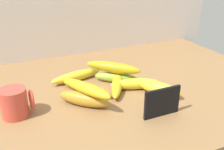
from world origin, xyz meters
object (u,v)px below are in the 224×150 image
object	(u,v)px
banana_3	(135,84)
banana_6	(84,99)
chalkboard_sign	(162,103)
coffee_mug	(15,103)
banana_8	(86,88)
banana_7	(113,67)
banana_1	(116,77)
banana_2	(117,84)
banana_0	(86,88)
banana_5	(159,88)
banana_4	(76,76)

from	to	relation	value
banana_3	banana_6	distance (cm)	19.27
chalkboard_sign	banana_6	world-z (taller)	chalkboard_sign
coffee_mug	banana_8	distance (cm)	19.77
coffee_mug	banana_7	bearing A→B (deg)	14.77
coffee_mug	banana_1	size ratio (longest dim) A/B	0.58
chalkboard_sign	coffee_mug	xyz separation A→B (cm)	(-36.64, 16.64, 0.25)
banana_2	banana_3	bearing A→B (deg)	-25.75
banana_0	banana_2	world-z (taller)	same
banana_7	banana_8	distance (cm)	18.65
banana_3	banana_7	distance (cm)	9.95
banana_1	banana_3	distance (cm)	8.20
banana_2	banana_5	distance (cm)	13.81
chalkboard_sign	banana_5	world-z (taller)	chalkboard_sign
banana_0	banana_1	bearing A→B (deg)	14.49
banana_0	banana_5	bearing A→B (deg)	-27.15
banana_4	banana_8	world-z (taller)	banana_8
coffee_mug	banana_5	size ratio (longest dim) A/B	0.59
banana_8	banana_4	bearing A→B (deg)	81.51
banana_7	banana_8	world-z (taller)	banana_8
coffee_mug	chalkboard_sign	bearing A→B (deg)	-24.43
banana_1	banana_4	bearing A→B (deg)	150.30
banana_1	banana_2	distance (cm)	5.15
coffee_mug	banana_2	xyz separation A→B (cm)	(32.59, 3.25, -2.36)
banana_1	banana_6	bearing A→B (deg)	-145.42
banana_0	banana_6	distance (cm)	8.07
chalkboard_sign	banana_0	world-z (taller)	chalkboard_sign
banana_3	banana_7	xyz separation A→B (cm)	(-4.38, 8.19, 3.57)
banana_0	banana_5	distance (cm)	23.52
chalkboard_sign	banana_3	bearing A→B (deg)	85.67
coffee_mug	banana_4	world-z (taller)	coffee_mug
banana_2	banana_6	size ratio (longest dim) A/B	1.21
banana_6	coffee_mug	bearing A→B (deg)	172.21
banana_0	banana_1	xyz separation A→B (cm)	(12.40, 3.20, -0.02)
banana_8	banana_3	bearing A→B (deg)	11.99
banana_2	banana_4	xyz separation A→B (cm)	(-10.43, 11.82, -0.02)
banana_2	coffee_mug	bearing A→B (deg)	-174.30
banana_1	banana_3	bearing A→B (deg)	-64.53
coffee_mug	banana_0	bearing A→B (deg)	12.44
banana_1	banana_7	size ratio (longest dim) A/B	0.77
banana_1	banana_2	size ratio (longest dim) A/B	0.78
banana_5	banana_8	distance (cm)	23.98
banana_2	banana_7	distance (cm)	6.77
banana_5	banana_7	bearing A→B (deg)	122.50
banana_2	banana_6	bearing A→B (deg)	-156.77
coffee_mug	banana_2	world-z (taller)	coffee_mug
coffee_mug	banana_0	distance (cm)	22.68
chalkboard_sign	banana_8	bearing A→B (deg)	142.19
banana_5	banana_8	xyz separation A→B (cm)	(-23.54, 2.60, 3.79)
banana_2	banana_4	size ratio (longest dim) A/B	1.04
banana_3	banana_7	bearing A→B (deg)	118.16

